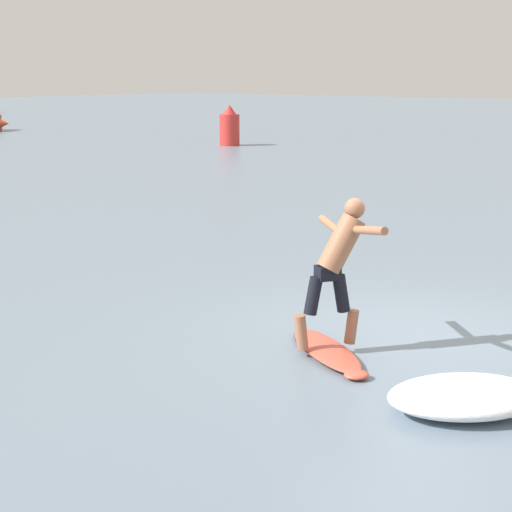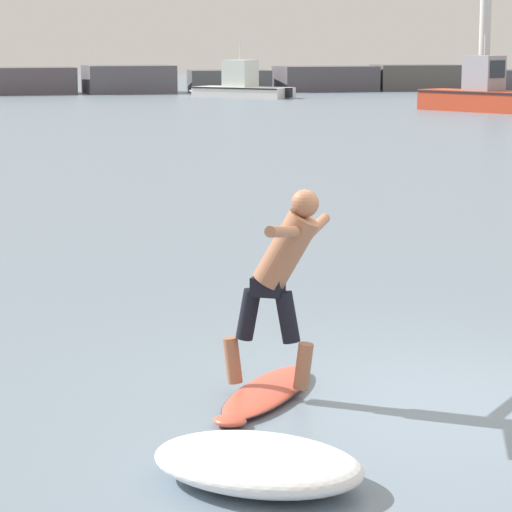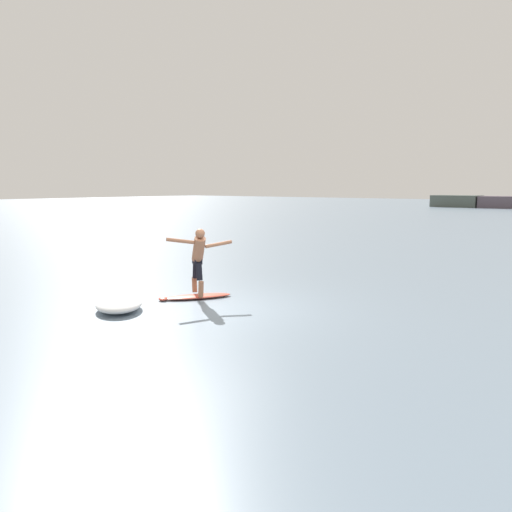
{
  "view_description": "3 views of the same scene",
  "coord_description": "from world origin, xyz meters",
  "views": [
    {
      "loc": [
        -9.0,
        -4.95,
        3.16
      ],
      "look_at": [
        -1.55,
        1.19,
        1.11
      ],
      "focal_mm": 60.0,
      "sensor_mm": 36.0,
      "label": 1
    },
    {
      "loc": [
        -3.6,
        -9.3,
        3.0
      ],
      "look_at": [
        -1.12,
        1.25,
        1.08
      ],
      "focal_mm": 85.0,
      "sensor_mm": 36.0,
      "label": 2
    },
    {
      "loc": [
        7.55,
        -8.51,
        2.84
      ],
      "look_at": [
        -0.75,
        2.22,
        0.92
      ],
      "focal_mm": 35.0,
      "sensor_mm": 36.0,
      "label": 3
    }
  ],
  "objects": [
    {
      "name": "surfer",
      "position": [
        -1.11,
        0.34,
        1.11
      ],
      "size": [
        1.09,
        1.46,
        1.71
      ],
      "color": "#9B6346",
      "rests_on": "surfboard"
    },
    {
      "name": "surfboard",
      "position": [
        -1.24,
        0.38,
        0.05
      ],
      "size": [
        1.38,
        1.76,
        0.23
      ],
      "color": "#E1533E",
      "rests_on": "ground"
    },
    {
      "name": "ground_plane",
      "position": [
        0.0,
        0.0,
        0.0
      ],
      "size": [
        200.0,
        200.0,
        0.0
      ],
      "primitive_type": "plane",
      "color": "slate"
    },
    {
      "name": "channel_marker_buoy",
      "position": [
        20.29,
        20.71,
        0.82
      ],
      "size": [
        0.91,
        0.91,
        1.83
      ],
      "color": "red",
      "rests_on": "ground"
    },
    {
      "name": "wave_foam_at_tail",
      "position": [
        -1.78,
        -1.6,
        0.15
      ],
      "size": [
        1.84,
        1.76,
        0.3
      ],
      "color": "white",
      "rests_on": "ground"
    }
  ]
}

